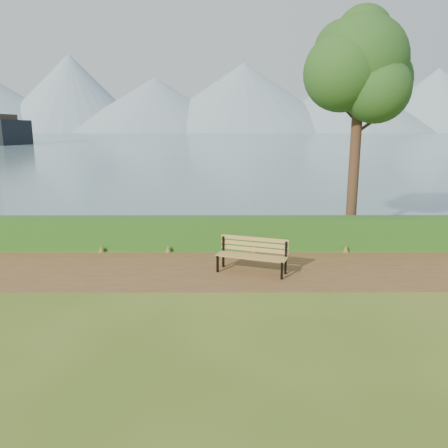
{
  "coord_description": "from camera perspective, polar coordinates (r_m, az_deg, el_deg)",
  "views": [
    {
      "loc": [
        0.62,
        -11.18,
        3.82
      ],
      "look_at": [
        0.65,
        1.2,
        1.1
      ],
      "focal_mm": 35.0,
      "sensor_mm": 36.0,
      "label": 1
    }
  ],
  "objects": [
    {
      "name": "path",
      "position": [
        12.12,
        -3.1,
        -5.98
      ],
      "size": [
        40.0,
        3.4,
        0.01
      ],
      "primitive_type": "cube",
      "color": "brown",
      "rests_on": "ground"
    },
    {
      "name": "mountains",
      "position": [
        418.03,
        -1.56,
        15.68
      ],
      "size": [
        585.0,
        190.0,
        70.0
      ],
      "color": "gray",
      "rests_on": "ground"
    },
    {
      "name": "tree",
      "position": [
        15.84,
        17.37,
        18.86
      ],
      "size": [
        3.83,
        3.24,
        7.74
      ],
      "rotation": [
        0.0,
        0.0,
        0.22
      ],
      "color": "#331F15",
      "rests_on": "ground"
    },
    {
      "name": "ground",
      "position": [
        11.83,
        -3.17,
        -6.47
      ],
      "size": [
        140.0,
        140.0,
        0.0
      ],
      "primitive_type": "plane",
      "color": "#415819",
      "rests_on": "ground"
    },
    {
      "name": "bench",
      "position": [
        11.78,
        3.75,
        -3.78
      ],
      "size": [
        1.96,
        1.15,
        0.95
      ],
      "rotation": [
        0.0,
        0.0,
        -0.34
      ],
      "color": "black",
      "rests_on": "ground"
    },
    {
      "name": "water",
      "position": [
        271.21,
        -0.3,
        11.6
      ],
      "size": [
        700.0,
        510.0,
        0.0
      ],
      "primitive_type": "cube",
      "color": "slate",
      "rests_on": "ground"
    },
    {
      "name": "hedge",
      "position": [
        14.19,
        -2.66,
        -1.15
      ],
      "size": [
        32.0,
        0.85,
        1.0
      ],
      "primitive_type": "cube",
      "color": "#1E4E16",
      "rests_on": "ground"
    }
  ]
}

